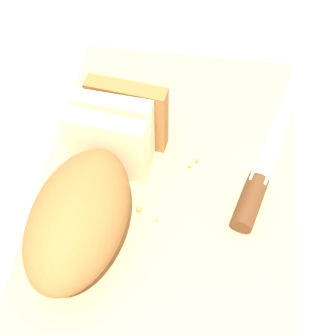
# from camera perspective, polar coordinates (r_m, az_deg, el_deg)

# --- Properties ---
(ground_plane) EXTENTS (3.00, 3.00, 0.00)m
(ground_plane) POSITION_cam_1_polar(r_m,az_deg,el_deg) (0.56, -0.00, -3.16)
(ground_plane) COLOR silver
(cutting_board) EXTENTS (0.43, 0.29, 0.02)m
(cutting_board) POSITION_cam_1_polar(r_m,az_deg,el_deg) (0.55, -0.00, -2.50)
(cutting_board) COLOR tan
(cutting_board) RESTS_ON ground_plane
(bread_loaf) EXTENTS (0.24, 0.12, 0.09)m
(bread_loaf) POSITION_cam_1_polar(r_m,az_deg,el_deg) (0.49, -9.36, -2.89)
(bread_loaf) COLOR #996633
(bread_loaf) RESTS_ON cutting_board
(bread_knife) EXTENTS (0.27, 0.09, 0.02)m
(bread_knife) POSITION_cam_1_polar(r_m,az_deg,el_deg) (0.54, 10.81, -1.51)
(bread_knife) COLOR silver
(bread_knife) RESTS_ON cutting_board
(crumb_near_knife) EXTENTS (0.00, 0.00, 0.00)m
(crumb_near_knife) POSITION_cam_1_polar(r_m,az_deg,el_deg) (0.51, -1.38, -6.24)
(crumb_near_knife) COLOR tan
(crumb_near_knife) RESTS_ON cutting_board
(crumb_near_loaf) EXTENTS (0.01, 0.01, 0.01)m
(crumb_near_loaf) POSITION_cam_1_polar(r_m,az_deg,el_deg) (0.52, -3.55, -4.96)
(crumb_near_loaf) COLOR tan
(crumb_near_loaf) RESTS_ON cutting_board
(crumb_stray_left) EXTENTS (0.01, 0.01, 0.01)m
(crumb_stray_left) POSITION_cam_1_polar(r_m,az_deg,el_deg) (0.55, 2.62, 0.26)
(crumb_stray_left) COLOR tan
(crumb_stray_left) RESTS_ON cutting_board
(crumb_stray_right) EXTENTS (0.01, 0.01, 0.01)m
(crumb_stray_right) POSITION_cam_1_polar(r_m,az_deg,el_deg) (0.55, 3.52, 0.94)
(crumb_stray_right) COLOR tan
(crumb_stray_right) RESTS_ON cutting_board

